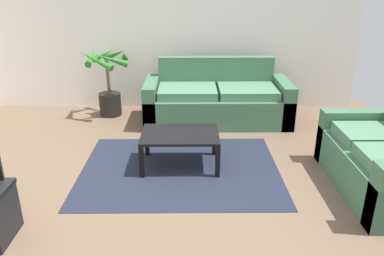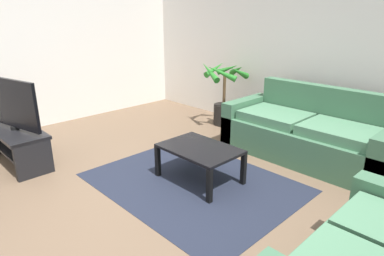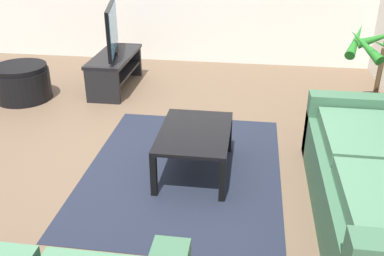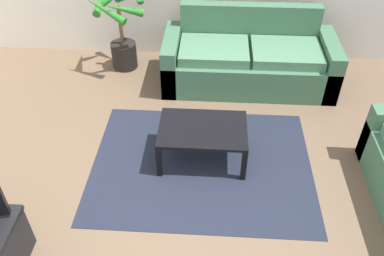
# 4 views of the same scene
# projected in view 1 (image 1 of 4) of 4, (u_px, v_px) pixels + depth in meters

# --- Properties ---
(ground_plane) EXTENTS (6.60, 6.60, 0.00)m
(ground_plane) POSITION_uv_depth(u_px,v_px,m) (158.00, 206.00, 3.53)
(ground_plane) COLOR brown
(wall_back) EXTENTS (6.00, 0.06, 2.70)m
(wall_back) POSITION_uv_depth(u_px,v_px,m) (170.00, 23.00, 5.81)
(wall_back) COLOR silver
(wall_back) RESTS_ON ground
(couch_main) EXTENTS (2.11, 0.90, 0.90)m
(couch_main) POSITION_uv_depth(u_px,v_px,m) (217.00, 101.00, 5.54)
(couch_main) COLOR #3F6B4C
(couch_main) RESTS_ON ground
(coffee_table) EXTENTS (0.86, 0.59, 0.40)m
(coffee_table) POSITION_uv_depth(u_px,v_px,m) (180.00, 138.00, 4.17)
(coffee_table) COLOR black
(coffee_table) RESTS_ON ground
(area_rug) EXTENTS (2.20, 1.70, 0.01)m
(area_rug) POSITION_uv_depth(u_px,v_px,m) (180.00, 169.00, 4.21)
(area_rug) COLOR #1E2333
(area_rug) RESTS_ON ground
(potted_palm) EXTENTS (0.72, 0.73, 1.06)m
(potted_palm) POSITION_uv_depth(u_px,v_px,m) (109.00, 85.00, 5.70)
(potted_palm) COLOR black
(potted_palm) RESTS_ON ground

